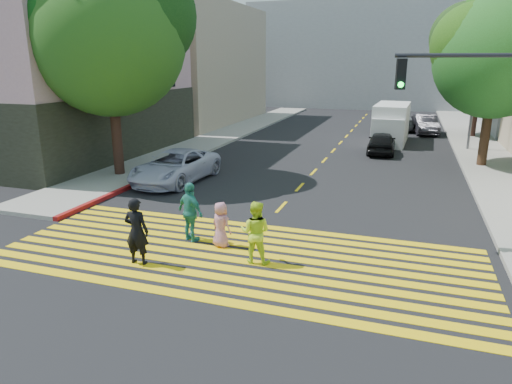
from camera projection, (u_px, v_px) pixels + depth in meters
The scene contains 23 objects.
ground at pixel (219, 275), 11.62m from camera, with size 120.00×120.00×0.00m, color black.
sidewalk_left at pixel (229, 134), 34.26m from camera, with size 3.00×40.00×0.15m, color gray.
sidewalk_right at pixel (494, 170), 22.69m from camera, with size 3.00×60.00×0.15m, color gray.
curb_red at pixel (123, 189), 19.18m from camera, with size 0.20×8.00×0.16m, color maroon.
crosswalk at pixel (237, 256), 12.78m from camera, with size 13.40×5.30×0.01m.
lane_line at pixel (344, 139), 32.14m from camera, with size 0.12×34.40×0.01m.
building_left_pink at pixel (42, 74), 26.20m from camera, with size 12.10×14.10×11.00m.
building_left_tan at pixel (175, 65), 40.67m from camera, with size 12.00×16.00×10.00m, color tan.
backdrop_block at pixel (377, 56), 53.75m from camera, with size 30.00×8.00×12.00m, color gray.
tree_left at pixel (110, 30), 19.94m from camera, with size 8.95×8.95×9.76m.
tree_right_near at pixel (499, 51), 21.94m from camera, with size 7.11×6.71×8.51m.
tree_right_far at pixel (485, 42), 30.98m from camera, with size 7.73×7.14×9.73m.
pedestrian_man at pixel (137, 231), 12.07m from camera, with size 0.67×0.44×1.84m, color black.
pedestrian_woman at pixel (255, 232), 12.17m from camera, with size 0.83×0.65×1.72m, color #C6EE29.
pedestrian_child at pixel (221, 225), 13.27m from camera, with size 0.66×0.43×1.36m, color #BD768D.
pedestrian_extra at pixel (191, 212), 13.63m from camera, with size 1.07×0.45×1.82m, color #298376.
white_sedan at pixel (176, 166), 20.55m from camera, with size 2.35×5.10×1.42m, color silver.
dark_car_near at pixel (381, 143), 26.97m from camera, with size 1.55×3.86×1.32m, color black.
silver_car at pixel (400, 121), 36.58m from camera, with size 1.97×4.84×1.40m, color gray.
dark_car_parked at pixel (425, 124), 34.49m from camera, with size 1.52×4.35×1.43m, color #242229.
white_van at pixel (391, 125), 30.38m from camera, with size 2.27×5.53×2.57m.
traffic_signal at pixel (497, 119), 12.26m from camera, with size 3.91×0.98×5.79m.
street_lamp at pixel (474, 72), 26.64m from camera, with size 1.85×0.36×8.18m.
Camera 1 is at (4.27, -9.75, 5.23)m, focal length 32.00 mm.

